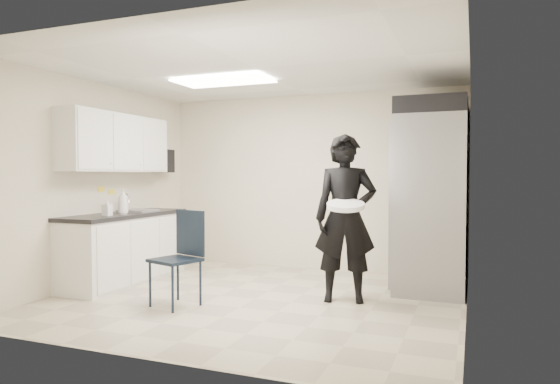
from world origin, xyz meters
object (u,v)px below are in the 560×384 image
at_px(folding_chair, 175,260).
at_px(commercial_fridge, 432,204).
at_px(man_tuxedo, 345,218).
at_px(lower_counter, 125,249).

bearing_deg(folding_chair, commercial_fridge, 54.78).
height_order(folding_chair, man_tuxedo, man_tuxedo).
bearing_deg(lower_counter, man_tuxedo, 1.49).
bearing_deg(folding_chair, man_tuxedo, 45.86).
xyz_separation_m(lower_counter, man_tuxedo, (2.93, 0.08, 0.50)).
bearing_deg(commercial_fridge, man_tuxedo, -130.42).
bearing_deg(lower_counter, folding_chair, -31.76).
relative_size(commercial_fridge, man_tuxedo, 1.13).
height_order(commercial_fridge, folding_chair, commercial_fridge).
relative_size(folding_chair, man_tuxedo, 0.53).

